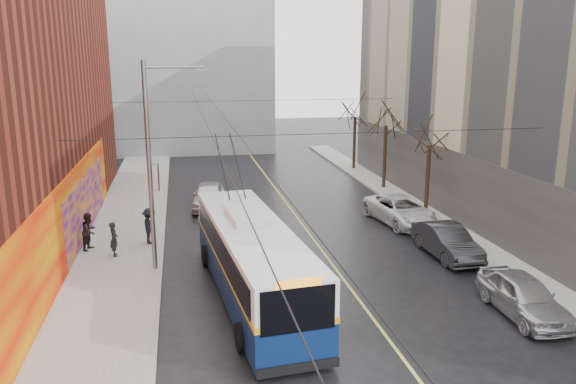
% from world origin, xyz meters
% --- Properties ---
extents(ground, '(140.00, 140.00, 0.00)m').
position_xyz_m(ground, '(0.00, 0.00, 0.00)').
color(ground, black).
rests_on(ground, ground).
extents(sidewalk_left, '(4.00, 60.00, 0.15)m').
position_xyz_m(sidewalk_left, '(-8.00, 12.00, 0.07)').
color(sidewalk_left, gray).
rests_on(sidewalk_left, ground).
extents(sidewalk_right, '(2.00, 60.00, 0.15)m').
position_xyz_m(sidewalk_right, '(9.00, 12.00, 0.07)').
color(sidewalk_right, gray).
rests_on(sidewalk_right, ground).
extents(lane_line, '(0.12, 50.00, 0.01)m').
position_xyz_m(lane_line, '(1.50, 14.00, 0.00)').
color(lane_line, '#BFB74C').
rests_on(lane_line, ground).
extents(building_far, '(20.50, 12.10, 18.00)m').
position_xyz_m(building_far, '(-6.00, 44.99, 9.02)').
color(building_far, gray).
rests_on(building_far, ground).
extents(streetlight_pole, '(2.65, 0.60, 9.00)m').
position_xyz_m(streetlight_pole, '(-6.14, 10.00, 4.85)').
color(streetlight_pole, slate).
rests_on(streetlight_pole, ground).
extents(catenary_wires, '(18.00, 60.00, 0.22)m').
position_xyz_m(catenary_wires, '(-2.54, 14.77, 6.25)').
color(catenary_wires, black).
extents(tree_near, '(3.20, 3.20, 6.40)m').
position_xyz_m(tree_near, '(9.00, 16.00, 4.98)').
color(tree_near, black).
rests_on(tree_near, ground).
extents(tree_mid, '(3.20, 3.20, 6.68)m').
position_xyz_m(tree_mid, '(9.00, 23.00, 5.25)').
color(tree_mid, black).
rests_on(tree_mid, ground).
extents(tree_far, '(3.20, 3.20, 6.57)m').
position_xyz_m(tree_far, '(9.00, 30.00, 5.14)').
color(tree_far, black).
rests_on(tree_far, ground).
extents(pigeons_flying, '(4.03, 4.06, 2.36)m').
position_xyz_m(pigeons_flying, '(-1.83, 10.29, 7.01)').
color(pigeons_flying, slate).
extents(trolleybus, '(3.65, 12.08, 5.65)m').
position_xyz_m(trolleybus, '(-2.47, 6.50, 1.57)').
color(trolleybus, '#091C4A').
rests_on(trolleybus, ground).
extents(parked_car_a, '(1.90, 4.44, 1.50)m').
position_xyz_m(parked_car_a, '(6.90, 3.14, 0.75)').
color(parked_car_a, '#AAABAF').
rests_on(parked_car_a, ground).
extents(parked_car_b, '(1.71, 4.59, 1.50)m').
position_xyz_m(parked_car_b, '(7.00, 9.34, 0.75)').
color(parked_car_b, '#29292C').
rests_on(parked_car_b, ground).
extents(parked_car_c, '(3.23, 5.72, 1.51)m').
position_xyz_m(parked_car_c, '(7.00, 14.82, 0.75)').
color(parked_car_c, silver).
rests_on(parked_car_c, ground).
extents(following_car, '(2.41, 4.80, 1.57)m').
position_xyz_m(following_car, '(-3.41, 20.26, 0.79)').
color(following_car, silver).
rests_on(following_car, ground).
extents(pedestrian_a, '(0.50, 0.66, 1.62)m').
position_xyz_m(pedestrian_a, '(-8.18, 11.99, 0.96)').
color(pedestrian_a, black).
rests_on(pedestrian_a, sidewalk_left).
extents(pedestrian_b, '(0.97, 1.07, 1.80)m').
position_xyz_m(pedestrian_b, '(-9.42, 13.14, 1.05)').
color(pedestrian_b, black).
rests_on(pedestrian_b, sidewalk_left).
extents(pedestrian_c, '(0.96, 1.29, 1.79)m').
position_xyz_m(pedestrian_c, '(-6.66, 13.50, 1.04)').
color(pedestrian_c, black).
rests_on(pedestrian_c, sidewalk_left).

